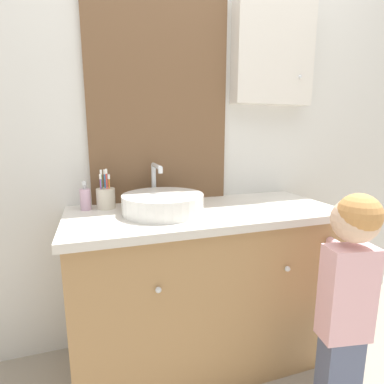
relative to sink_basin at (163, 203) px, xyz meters
The scene contains 6 objects.
wall_back 0.56m from the sink_basin, 53.33° to the left, with size 3.20×0.18×2.50m.
vanity_counter 0.49m from the sink_basin, ahead, with size 1.28×0.57×0.80m.
sink_basin is the anchor object (origin of this frame).
toothbrush_holder 0.30m from the sink_basin, 146.43° to the left, with size 0.09×0.09×0.19m.
soap_dispenser 0.38m from the sink_basin, 154.56° to the left, with size 0.05×0.05×0.14m.
child_figure 0.83m from the sink_basin, 38.87° to the right, with size 0.25×0.44×0.95m.
Camera 1 is at (-0.49, -0.99, 1.16)m, focal length 28.00 mm.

